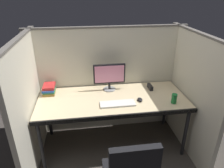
% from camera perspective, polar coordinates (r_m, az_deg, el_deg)
% --- Properties ---
extents(ground_plane, '(8.00, 8.00, 0.00)m').
position_cam_1_polar(ground_plane, '(2.88, 1.06, -19.88)').
color(ground_plane, '#423D38').
extents(cubicle_partition_rear, '(2.21, 0.06, 1.57)m').
position_cam_1_polar(cubicle_partition_rear, '(3.04, -1.07, 0.93)').
color(cubicle_partition_rear, beige).
rests_on(cubicle_partition_rear, ground).
extents(cubicle_partition_left, '(0.06, 1.41, 1.57)m').
position_cam_1_polar(cubicle_partition_left, '(2.62, -21.69, -5.32)').
color(cubicle_partition_left, beige).
rests_on(cubicle_partition_left, ground).
extents(cubicle_partition_right, '(0.06, 1.41, 1.57)m').
position_cam_1_polar(cubicle_partition_right, '(2.86, 20.59, -2.41)').
color(cubicle_partition_right, beige).
rests_on(cubicle_partition_right, ground).
extents(desk, '(1.90, 0.80, 0.74)m').
position_cam_1_polar(desk, '(2.68, 0.19, -5.00)').
color(desk, beige).
rests_on(desk, ground).
extents(monitor_center, '(0.43, 0.17, 0.37)m').
position_cam_1_polar(monitor_center, '(2.79, -0.74, 2.40)').
color(monitor_center, gray).
rests_on(monitor_center, desk).
extents(keyboard_main, '(0.43, 0.15, 0.02)m').
position_cam_1_polar(keyboard_main, '(2.53, 1.57, -5.46)').
color(keyboard_main, silver).
rests_on(keyboard_main, desk).
extents(computer_mouse, '(0.06, 0.10, 0.04)m').
position_cam_1_polar(computer_mouse, '(2.63, 7.71, -4.27)').
color(computer_mouse, black).
rests_on(computer_mouse, desk).
extents(book_stack, '(0.16, 0.23, 0.12)m').
position_cam_1_polar(book_stack, '(2.89, -16.92, -1.38)').
color(book_stack, olive).
rests_on(book_stack, desk).
extents(red_stapler, '(0.04, 0.15, 0.06)m').
position_cam_1_polar(red_stapler, '(2.95, 10.44, -0.78)').
color(red_stapler, black).
rests_on(red_stapler, desk).
extents(soda_can, '(0.07, 0.07, 0.12)m').
position_cam_1_polar(soda_can, '(2.65, 16.74, -3.88)').
color(soda_can, '#197233').
rests_on(soda_can, desk).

